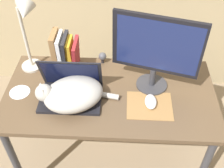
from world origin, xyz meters
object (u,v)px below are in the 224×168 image
cd_disc (20,92)px  book_row (65,53)px  cat (72,94)px  external_monitor (156,50)px  computer_mouse (151,102)px  webcam (103,57)px  desk_lamp (26,24)px  laptop (71,91)px

cd_disc → book_row: bearing=45.0°
cat → external_monitor: external_monitor is taller
computer_mouse → external_monitor: bearing=84.8°
computer_mouse → cd_disc: (-0.76, 0.05, -0.02)m
webcam → computer_mouse: bearing=-50.1°
external_monitor → computer_mouse: external_monitor is taller
desk_lamp → cd_disc: (-0.05, -0.21, -0.33)m
external_monitor → desk_lamp: bearing=171.6°
external_monitor → desk_lamp: desk_lamp is taller
cat → desk_lamp: size_ratio=0.92×
desk_lamp → cat: bearing=-44.9°
desk_lamp → webcam: desk_lamp is taller
cat → cd_disc: bearing=168.2°
computer_mouse → webcam: webcam is taller
cat → book_row: (-0.08, 0.31, 0.04)m
desk_lamp → cd_disc: 0.39m
cat → computer_mouse: (0.44, 0.01, -0.05)m
laptop → book_row: 0.28m
laptop → external_monitor: size_ratio=0.73×
external_monitor → computer_mouse: 0.29m
computer_mouse → desk_lamp: bearing=159.9°
book_row → computer_mouse: bearing=-29.4°
cat → external_monitor: bearing=20.4°
book_row → laptop: bearing=-74.8°
desk_lamp → cd_disc: desk_lamp is taller
cat → desk_lamp: desk_lamp is taller
laptop → webcam: laptop is taller
computer_mouse → book_row: size_ratio=0.44×
computer_mouse → webcam: (-0.30, 0.35, 0.03)m
computer_mouse → webcam: size_ratio=1.45×
computer_mouse → book_row: (-0.52, 0.29, 0.10)m
computer_mouse → cd_disc: bearing=176.0°
external_monitor → webcam: bearing=147.0°
cat → computer_mouse: size_ratio=4.05×
laptop → cat: bearing=-73.7°
book_row → webcam: (0.23, 0.06, -0.07)m
webcam → book_row: bearing=-164.9°
cat → book_row: 0.32m
laptop → book_row: size_ratio=1.36×
external_monitor → book_row: 0.57m
laptop → webcam: size_ratio=4.52×
cd_disc → external_monitor: bearing=7.3°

